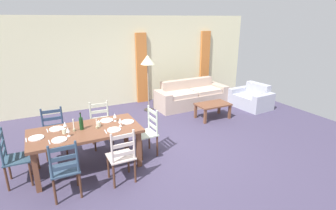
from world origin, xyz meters
TOP-DOWN VIEW (x-y plane):
  - ground_plane at (0.00, 0.00)m, footprint 9.60×9.60m
  - wall_far at (0.00, 3.30)m, footprint 9.60×0.16m
  - curtain_panel_left at (0.84, 3.16)m, footprint 0.35×0.08m
  - curtain_panel_right at (3.24, 3.16)m, footprint 0.35×0.08m
  - dining_table at (-1.53, -0.15)m, footprint 1.90×0.96m
  - dining_chair_near_left at (-1.98, -0.87)m, footprint 0.42×0.40m
  - dining_chair_near_right at (-1.10, -0.87)m, footprint 0.42×0.40m
  - dining_chair_far_left at (-2.01, 0.64)m, footprint 0.43×0.41m
  - dining_chair_far_right at (-1.09, 0.63)m, footprint 0.44×0.43m
  - dining_chair_head_west at (-2.68, -0.12)m, footprint 0.42×0.43m
  - dining_chair_head_east at (-0.35, -0.16)m, footprint 0.42×0.44m
  - dinner_plate_near_left at (-1.98, -0.40)m, footprint 0.24×0.24m
  - fork_near_left at (-2.13, -0.40)m, footprint 0.03×0.17m
  - dinner_plate_near_right at (-1.08, -0.40)m, footprint 0.24×0.24m
  - fork_near_right at (-1.23, -0.40)m, footprint 0.02×0.17m
  - dinner_plate_far_left at (-1.98, 0.10)m, footprint 0.24×0.24m
  - fork_far_left at (-2.13, 0.10)m, footprint 0.03×0.17m
  - dinner_plate_far_right at (-1.08, 0.10)m, footprint 0.24×0.24m
  - fork_far_right at (-1.23, 0.10)m, footprint 0.03×0.17m
  - dinner_plate_head_west at (-2.31, -0.15)m, footprint 0.24×0.24m
  - fork_head_west at (-2.46, -0.15)m, footprint 0.02×0.17m
  - dinner_plate_head_east at (-0.75, -0.15)m, footprint 0.24×0.24m
  - fork_head_east at (-0.90, -0.15)m, footprint 0.03×0.17m
  - wine_bottle at (-1.58, -0.10)m, footprint 0.07×0.07m
  - wine_glass_near_left at (-1.82, -0.30)m, footprint 0.06×0.06m
  - wine_glass_near_right at (-0.93, -0.28)m, footprint 0.06×0.06m
  - wine_glass_far_left at (-1.84, -0.01)m, footprint 0.06×0.06m
  - wine_glass_far_right at (-0.94, 0.01)m, footprint 0.06×0.06m
  - coffee_cup_primary at (-1.28, -0.11)m, footprint 0.07×0.07m
  - coffee_cup_secondary at (-1.87, -0.15)m, footprint 0.07×0.07m
  - candle_tall at (-1.71, -0.13)m, footprint 0.05×0.05m
  - candle_short at (-1.33, -0.19)m, footprint 0.05×0.05m
  - couch at (2.04, 2.10)m, footprint 2.30×0.87m
  - coffee_table at (2.00, 0.89)m, footprint 0.90×0.56m
  - armchair_upholstered at (3.66, 1.14)m, footprint 0.89×1.22m
  - standing_lamp at (0.69, 2.29)m, footprint 0.40×0.40m

SIDE VIEW (x-z plane):
  - ground_plane at x=0.00m, z-range -0.02..0.00m
  - armchair_upholstered at x=3.66m, z-range -0.11..0.61m
  - couch at x=2.04m, z-range -0.11..0.69m
  - coffee_table at x=2.00m, z-range 0.15..0.57m
  - dining_chair_near_left at x=-1.98m, z-range 0.00..0.96m
  - dining_chair_near_right at x=-1.10m, z-range 0.00..0.96m
  - dining_chair_far_left at x=-2.01m, z-range 0.00..0.96m
  - dining_chair_far_right at x=-1.09m, z-range 0.00..0.96m
  - dining_chair_head_west at x=-2.68m, z-range 0.00..0.96m
  - dining_chair_head_east at x=-0.35m, z-range 0.00..0.96m
  - dining_table at x=-1.53m, z-range 0.29..1.04m
  - fork_near_left at x=-2.13m, z-range 0.75..0.76m
  - fork_near_right at x=-1.23m, z-range 0.75..0.76m
  - fork_far_left at x=-2.13m, z-range 0.75..0.76m
  - fork_far_right at x=-1.23m, z-range 0.75..0.76m
  - fork_head_west at x=-2.46m, z-range 0.75..0.76m
  - fork_head_east at x=-0.90m, z-range 0.75..0.76m
  - dinner_plate_near_left at x=-1.98m, z-range 0.75..0.77m
  - dinner_plate_near_right at x=-1.08m, z-range 0.75..0.77m
  - dinner_plate_far_left at x=-1.98m, z-range 0.75..0.77m
  - dinner_plate_far_right at x=-1.08m, z-range 0.75..0.77m
  - dinner_plate_head_west at x=-2.31m, z-range 0.75..0.77m
  - dinner_plate_head_east at x=-0.75m, z-range 0.75..0.77m
  - coffee_cup_primary at x=-1.28m, z-range 0.75..0.84m
  - coffee_cup_secondary at x=-1.87m, z-range 0.75..0.84m
  - candle_short at x=-1.33m, z-range 0.71..0.89m
  - candle_tall at x=-1.71m, z-range 0.70..0.93m
  - wine_glass_near_left at x=-1.82m, z-range 0.78..0.94m
  - wine_glass_near_right at x=-0.93m, z-range 0.78..0.94m
  - wine_glass_far_left at x=-1.84m, z-range 0.78..0.94m
  - wine_glass_far_right at x=-0.94m, z-range 0.78..0.94m
  - wine_bottle at x=-1.58m, z-range 0.71..1.03m
  - curtain_panel_left at x=0.84m, z-range 0.00..2.20m
  - curtain_panel_right at x=3.24m, z-range 0.00..2.20m
  - wall_far at x=0.00m, z-range 0.00..2.70m
  - standing_lamp at x=0.69m, z-range 0.59..2.23m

